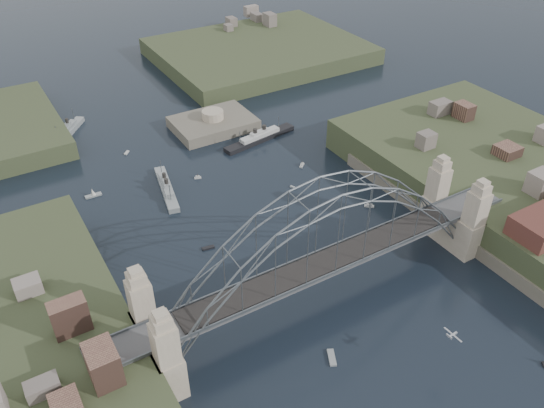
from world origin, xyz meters
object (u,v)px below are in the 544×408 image
at_px(bridge, 326,245).
at_px(naval_cruiser_far, 67,132).
at_px(fort_island, 214,129).
at_px(ocean_liner, 260,138).
at_px(naval_cruiser_near, 166,188).

distance_m(bridge, naval_cruiser_far, 91.27).
xyz_separation_m(fort_island, ocean_liner, (7.66, -12.87, 1.19)).
relative_size(fort_island, ocean_liner, 0.98).
relative_size(naval_cruiser_far, ocean_liner, 0.68).
relative_size(bridge, fort_island, 3.82).
bearing_deg(bridge, naval_cruiser_near, 103.52).
distance_m(fort_island, naval_cruiser_far, 40.21).
distance_m(fort_island, ocean_liner, 15.03).
xyz_separation_m(bridge, naval_cruiser_far, (-24.31, 87.23, -11.40)).
bearing_deg(naval_cruiser_near, bridge, -76.48).
bearing_deg(naval_cruiser_near, fort_island, 44.26).
relative_size(fort_island, naval_cruiser_far, 1.45).
bearing_deg(bridge, ocean_liner, 71.01).
height_order(fort_island, naval_cruiser_far, naval_cruiser_far).
distance_m(naval_cruiser_far, ocean_liner, 53.29).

